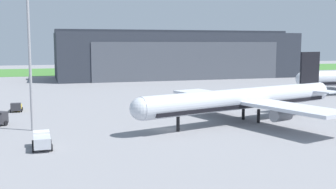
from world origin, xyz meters
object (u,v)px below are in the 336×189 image
(apron_light_mast, at_px, (29,51))
(baggage_tug, at_px, (16,107))
(maintenance_hangar, at_px, (177,55))
(airliner_near_right, at_px, (245,99))
(fuel_bowser, at_px, (42,140))

(apron_light_mast, bearing_deg, baggage_tug, 99.81)
(maintenance_hangar, xyz_separation_m, airliner_near_right, (-19.48, -98.54, -5.13))
(maintenance_hangar, relative_size, fuel_bowser, 19.15)
(fuel_bowser, bearing_deg, maintenance_hangar, 63.19)
(airliner_near_right, bearing_deg, baggage_tug, 148.84)
(maintenance_hangar, distance_m, fuel_bowser, 121.19)
(baggage_tug, bearing_deg, fuel_bowser, -81.46)
(fuel_bowser, xyz_separation_m, apron_light_mast, (-1.45, 12.82, 11.72))
(baggage_tug, height_order, apron_light_mast, apron_light_mast)
(apron_light_mast, bearing_deg, fuel_bowser, -83.55)
(baggage_tug, height_order, fuel_bowser, fuel_bowser)
(airliner_near_right, relative_size, baggage_tug, 11.90)
(maintenance_hangar, bearing_deg, apron_light_mast, -120.48)
(maintenance_hangar, relative_size, apron_light_mast, 4.38)
(maintenance_hangar, bearing_deg, baggage_tug, -128.72)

